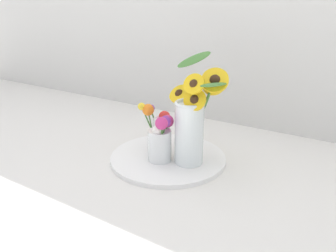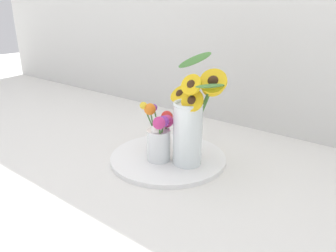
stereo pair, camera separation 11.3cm
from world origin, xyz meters
The scene contains 5 objects.
ground_plane centered at (0.00, 0.00, 0.00)m, with size 6.00×6.00×0.00m, color silver.
serving_tray centered at (0.04, 0.06, 0.01)m, with size 0.41×0.41×0.02m.
mason_jar_sunflowers centered at (0.13, 0.06, 0.16)m, with size 0.23×0.18×0.37m.
vase_small_center centered at (0.03, 0.01, 0.09)m, with size 0.09×0.11×0.17m.
vase_bulb_right centered at (-0.04, 0.10, 0.10)m, with size 0.09×0.11×0.18m.
Camera 1 is at (0.59, -0.84, 0.52)m, focal length 35.00 mm.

